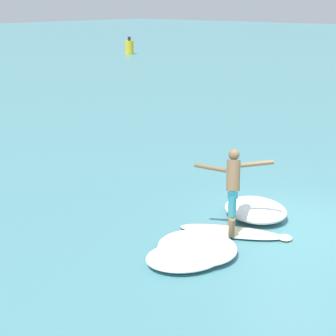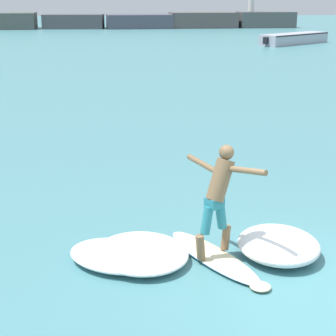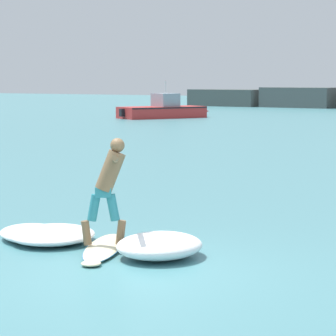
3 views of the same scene
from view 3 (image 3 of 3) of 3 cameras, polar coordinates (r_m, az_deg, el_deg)
name	(u,v)px [view 3 (image 3 of 3)]	position (r m, az deg, el deg)	size (l,w,h in m)	color
ground_plane	(136,272)	(11.51, -2.30, -7.45)	(200.00, 200.00, 0.00)	teal
surfboard	(103,248)	(12.90, -4.66, -5.73)	(1.49, 2.33, 0.22)	beige
surfer	(109,182)	(12.76, -4.24, -1.01)	(1.00, 1.40, 1.73)	brown
small_boat_offshore	(164,110)	(55.57, -0.29, 4.18)	(4.92, 6.86, 2.61)	red
wave_foam_at_tail	(34,233)	(13.88, -9.62, -4.65)	(1.91, 1.79, 0.23)	white
wave_foam_at_nose	(52,235)	(13.64, -8.29, -4.74)	(1.98, 2.04, 0.26)	white
wave_foam_beside	(160,246)	(12.35, -0.61, -5.58)	(1.30, 1.46, 0.38)	white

